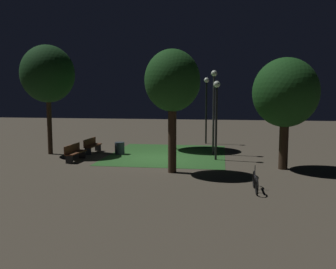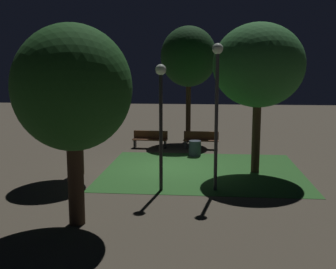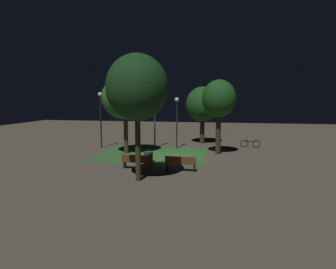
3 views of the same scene
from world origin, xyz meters
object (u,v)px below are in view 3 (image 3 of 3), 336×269
at_px(trash_bin, 149,157).
at_px(bench_lawn_edge, 181,163).
at_px(lamp_post_path_center, 177,114).
at_px(lamp_post_near_wall, 155,109).
at_px(lamp_post_plaza_east, 101,110).
at_px(tree_lawn_side, 219,99).
at_px(tree_near_wall, 137,88).
at_px(bench_front_right, 137,161).
at_px(tree_right_canopy, 125,98).
at_px(tree_left_canopy, 203,105).
at_px(bicycle, 250,143).

bearing_deg(trash_bin, bench_lawn_edge, -37.37).
xyz_separation_m(lamp_post_path_center, lamp_post_near_wall, (-1.85, -0.19, 0.39)).
bearing_deg(lamp_post_near_wall, trash_bin, -81.29).
height_order(bench_lawn_edge, lamp_post_plaza_east, lamp_post_plaza_east).
relative_size(bench_lawn_edge, lamp_post_path_center, 0.42).
distance_m(lamp_post_near_wall, trash_bin, 6.32).
bearing_deg(lamp_post_near_wall, tree_lawn_side, -18.06).
height_order(tree_near_wall, lamp_post_path_center, tree_near_wall).
bearing_deg(bench_front_right, lamp_post_path_center, 80.43).
bearing_deg(tree_right_canopy, tree_lawn_side, 7.69).
relative_size(lamp_post_path_center, lamp_post_plaza_east, 0.91).
height_order(tree_left_canopy, lamp_post_near_wall, tree_left_canopy).
xyz_separation_m(lamp_post_near_wall, lamp_post_plaza_east, (-4.56, -0.64, -0.13)).
distance_m(bench_lawn_edge, tree_lawn_side, 7.01).
bearing_deg(bench_front_right, trash_bin, 81.74).
bearing_deg(lamp_post_path_center, bicycle, 14.39).
xyz_separation_m(lamp_post_plaza_east, trash_bin, (5.40, -4.88, -2.83)).
height_order(bench_lawn_edge, tree_left_canopy, tree_left_canopy).
bearing_deg(bench_lawn_edge, trash_bin, 142.63).
bearing_deg(bench_front_right, lamp_post_near_wall, 94.52).
bearing_deg(tree_left_canopy, tree_right_canopy, -131.62).
xyz_separation_m(tree_right_canopy, tree_left_canopy, (5.43, 6.12, -0.60)).
bearing_deg(lamp_post_near_wall, bench_lawn_edge, -66.23).
xyz_separation_m(tree_lawn_side, lamp_post_near_wall, (-5.31, 1.73, -0.81)).
bearing_deg(tree_lawn_side, bench_lawn_edge, -110.37).
bearing_deg(tree_right_canopy, tree_near_wall, -66.73).
bearing_deg(tree_near_wall, lamp_post_near_wall, 97.96).
bearing_deg(tree_lawn_side, tree_near_wall, -116.57).
relative_size(tree_left_canopy, lamp_post_near_wall, 1.07).
xyz_separation_m(tree_lawn_side, bicycle, (2.72, 3.51, -3.79)).
distance_m(bench_lawn_edge, lamp_post_path_center, 8.04).
bearing_deg(tree_near_wall, trash_bin, 96.96).
xyz_separation_m(bench_front_right, lamp_post_plaza_east, (-5.14, 6.70, 2.71)).
relative_size(tree_lawn_side, lamp_post_path_center, 1.31).
bearing_deg(tree_left_canopy, bicycle, -21.33).
xyz_separation_m(lamp_post_path_center, bicycle, (6.19, 1.59, -2.59)).
bearing_deg(tree_right_canopy, tree_left_canopy, 48.38).
height_order(tree_left_canopy, lamp_post_plaza_east, tree_left_canopy).
bearing_deg(bicycle, tree_near_wall, -120.32).
relative_size(bench_front_right, lamp_post_plaza_east, 0.38).
bearing_deg(tree_lawn_side, tree_right_canopy, -172.31).
bearing_deg(lamp_post_plaza_east, bench_lawn_edge, -40.71).
distance_m(bench_lawn_edge, lamp_post_plaza_east, 10.63).
bearing_deg(tree_near_wall, lamp_post_plaza_east, 123.22).
distance_m(bench_front_right, tree_right_canopy, 6.39).
height_order(bench_lawn_edge, trash_bin, bench_lawn_edge).
relative_size(bench_lawn_edge, trash_bin, 2.49).
bearing_deg(lamp_post_path_center, lamp_post_near_wall, -174.07).
bearing_deg(trash_bin, lamp_post_plaza_east, 137.91).
relative_size(tree_lawn_side, trash_bin, 7.67).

